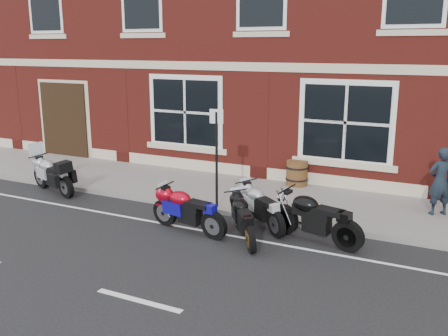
{
  "coord_description": "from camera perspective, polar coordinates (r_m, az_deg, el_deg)",
  "views": [
    {
      "loc": [
        4.43,
        -8.92,
        3.98
      ],
      "look_at": [
        -0.73,
        1.6,
        1.11
      ],
      "focal_mm": 40.0,
      "sensor_mm": 36.0,
      "label": 1
    }
  ],
  "objects": [
    {
      "name": "sidewalk",
      "position": [
        13.31,
        5.49,
        -3.41
      ],
      "size": [
        30.0,
        3.0,
        0.12
      ],
      "primitive_type": "cube",
      "color": "slate",
      "rests_on": "ground"
    },
    {
      "name": "parking_sign",
      "position": [
        12.01,
        -0.85,
        1.92
      ],
      "size": [
        0.34,
        0.06,
        2.41
      ],
      "rotation": [
        0.0,
        0.0,
        0.09
      ],
      "color": "black",
      "rests_on": "sidewalk"
    },
    {
      "name": "moto_sport_black",
      "position": [
        10.5,
        2.43,
        -5.62
      ],
      "size": [
        1.2,
        1.64,
        0.86
      ],
      "rotation": [
        0.0,
        0.0,
        0.61
      ],
      "color": "black",
      "rests_on": "ground"
    },
    {
      "name": "barrel_planter",
      "position": [
        14.3,
        8.33,
        -0.56
      ],
      "size": [
        0.64,
        0.64,
        0.71
      ],
      "color": "#442112",
      "rests_on": "sidewalk"
    },
    {
      "name": "moto_sport_red",
      "position": [
        10.96,
        -4.15,
        -4.64
      ],
      "size": [
        2.02,
        0.51,
        0.91
      ],
      "rotation": [
        0.0,
        0.0,
        1.38
      ],
      "color": "black",
      "rests_on": "ground"
    },
    {
      "name": "moto_sport_silver",
      "position": [
        11.25,
        4.29,
        -4.24
      ],
      "size": [
        1.6,
        1.33,
        0.88
      ],
      "rotation": [
        0.0,
        0.0,
        0.89
      ],
      "color": "black",
      "rests_on": "ground"
    },
    {
      "name": "moto_touring_silver",
      "position": [
        14.64,
        -19.01,
        -0.55
      ],
      "size": [
        1.98,
        0.79,
        1.34
      ],
      "rotation": [
        0.0,
        0.0,
        1.26
      ],
      "color": "black",
      "rests_on": "ground"
    },
    {
      "name": "ground",
      "position": [
        10.73,
        -0.27,
        -8.0
      ],
      "size": [
        80.0,
        80.0,
        0.0
      ],
      "primitive_type": "plane",
      "color": "black",
      "rests_on": "ground"
    },
    {
      "name": "pedestrian_left",
      "position": [
        12.61,
        23.47,
        -1.4
      ],
      "size": [
        0.7,
        0.65,
        1.61
      ],
      "primitive_type": "imported",
      "rotation": [
        0.0,
        0.0,
        3.75
      ],
      "color": "black",
      "rests_on": "sidewalk"
    },
    {
      "name": "kerb",
      "position": [
        11.92,
        2.78,
        -5.44
      ],
      "size": [
        30.0,
        0.16,
        0.12
      ],
      "primitive_type": "cube",
      "color": "slate",
      "rests_on": "ground"
    },
    {
      "name": "moto_naked_black",
      "position": [
        10.53,
        10.24,
        -5.4
      ],
      "size": [
        2.14,
        0.68,
        0.98
      ],
      "rotation": [
        0.0,
        0.0,
        1.32
      ],
      "color": "black",
      "rests_on": "ground"
    }
  ]
}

